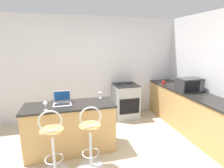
{
  "coord_description": "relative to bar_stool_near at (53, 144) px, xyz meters",
  "views": [
    {
      "loc": [
        -0.58,
        -2.21,
        1.95
      ],
      "look_at": [
        0.45,
        1.69,
        1.0
      ],
      "focal_mm": 28.0,
      "sensor_mm": 36.0,
      "label": 1
    }
  ],
  "objects": [
    {
      "name": "breakfast_bar",
      "position": [
        0.28,
        0.56,
        -0.06
      ],
      "size": [
        1.58,
        0.59,
        0.9
      ],
      "color": "tan",
      "rests_on": "ground_plane"
    },
    {
      "name": "bar_stool_far",
      "position": [
        0.56,
        0.0,
        0.0
      ],
      "size": [
        0.4,
        0.4,
        1.06
      ],
      "color": "silver",
      "rests_on": "ground_plane"
    },
    {
      "name": "counter_right",
      "position": [
        2.91,
        0.67,
        -0.06
      ],
      "size": [
        0.64,
        2.81,
        0.9
      ],
      "color": "tan",
      "rests_on": "ground_plane"
    },
    {
      "name": "wine_glass_short",
      "position": [
        0.87,
        0.78,
        0.48
      ],
      "size": [
        0.07,
        0.07,
        0.13
      ],
      "color": "silver",
      "rests_on": "breakfast_bar"
    },
    {
      "name": "mug_blue",
      "position": [
        3.14,
        1.4,
        0.44
      ],
      "size": [
        0.1,
        0.08,
        0.1
      ],
      "color": "#2D51AD",
      "rests_on": "counter_right"
    },
    {
      "name": "wall_back",
      "position": [
        0.84,
        2.09,
        0.79
      ],
      "size": [
        12.0,
        0.06,
        2.6
      ],
      "color": "silver",
      "rests_on": "ground_plane"
    },
    {
      "name": "stove_range",
      "position": [
        1.74,
        1.73,
        -0.06
      ],
      "size": [
        0.61,
        0.61,
        0.91
      ],
      "color": "#9EA3A8",
      "rests_on": "ground_plane"
    },
    {
      "name": "laptop",
      "position": [
        0.15,
        0.64,
        0.45
      ],
      "size": [
        0.31,
        0.27,
        0.23
      ],
      "color": "silver",
      "rests_on": "breakfast_bar"
    },
    {
      "name": "wine_glass_tall",
      "position": [
        -0.1,
        0.37,
        0.5
      ],
      "size": [
        0.07,
        0.07,
        0.15
      ],
      "color": "silver",
      "rests_on": "breakfast_bar"
    },
    {
      "name": "microwave",
      "position": [
        2.88,
        0.76,
        0.54
      ],
      "size": [
        0.52,
        0.34,
        0.3
      ],
      "color": "#2D2D30",
      "rests_on": "counter_right"
    },
    {
      "name": "mug_red",
      "position": [
        2.69,
        1.5,
        0.44
      ],
      "size": [
        0.1,
        0.08,
        0.09
      ],
      "color": "red",
      "rests_on": "counter_right"
    },
    {
      "name": "bar_stool_near",
      "position": [
        0.0,
        0.0,
        0.0
      ],
      "size": [
        0.4,
        0.4,
        1.06
      ],
      "color": "silver",
      "rests_on": "ground_plane"
    }
  ]
}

